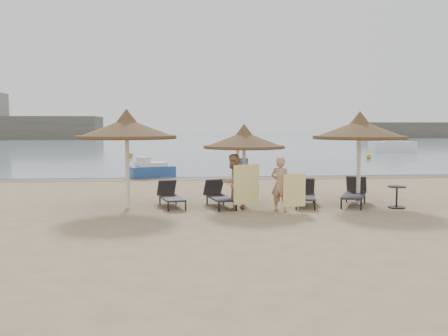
{
  "coord_description": "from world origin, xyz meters",
  "views": [
    {
      "loc": [
        -1.87,
        -13.61,
        2.49
      ],
      "look_at": [
        -0.36,
        1.2,
        1.21
      ],
      "focal_mm": 40.0,
      "sensor_mm": 36.0,
      "label": 1
    }
  ],
  "objects_px": {
    "palapa_left": "(127,129)",
    "person_left": "(233,178)",
    "palapa_right": "(360,130)",
    "lounger_near_left": "(219,195)",
    "lounger_near_right": "(305,194)",
    "lounger_far_right": "(354,193)",
    "side_table": "(397,198)",
    "palapa_center": "(244,140)",
    "lounger_far_left": "(170,195)",
    "person_right": "(281,180)",
    "pedal_boat": "(151,169)"
  },
  "relations": [
    {
      "from": "lounger_near_left",
      "to": "side_table",
      "type": "xyz_separation_m",
      "value": [
        5.31,
        -0.84,
        -0.05
      ]
    },
    {
      "from": "lounger_near_right",
      "to": "side_table",
      "type": "distance_m",
      "value": 2.72
    },
    {
      "from": "lounger_near_left",
      "to": "lounger_far_right",
      "type": "distance_m",
      "value": 4.28
    },
    {
      "from": "lounger_near_left",
      "to": "lounger_near_right",
      "type": "bearing_deg",
      "value": -11.82
    },
    {
      "from": "lounger_far_left",
      "to": "person_right",
      "type": "relative_size",
      "value": 0.98
    },
    {
      "from": "palapa_right",
      "to": "lounger_near_left",
      "type": "distance_m",
      "value": 4.87
    },
    {
      "from": "lounger_near_left",
      "to": "side_table",
      "type": "bearing_deg",
      "value": -19.99
    },
    {
      "from": "palapa_left",
      "to": "pedal_boat",
      "type": "xyz_separation_m",
      "value": [
        0.28,
        9.04,
        -2.01
      ]
    },
    {
      "from": "lounger_far_left",
      "to": "side_table",
      "type": "bearing_deg",
      "value": -20.61
    },
    {
      "from": "palapa_right",
      "to": "lounger_near_right",
      "type": "relative_size",
      "value": 1.58
    },
    {
      "from": "person_right",
      "to": "lounger_far_right",
      "type": "bearing_deg",
      "value": -125.92
    },
    {
      "from": "person_left",
      "to": "palapa_right",
      "type": "bearing_deg",
      "value": 151.52
    },
    {
      "from": "palapa_center",
      "to": "palapa_right",
      "type": "bearing_deg",
      "value": -2.09
    },
    {
      "from": "palapa_left",
      "to": "person_left",
      "type": "height_order",
      "value": "palapa_left"
    },
    {
      "from": "palapa_left",
      "to": "person_left",
      "type": "xyz_separation_m",
      "value": [
        3.11,
        -0.62,
        -1.41
      ]
    },
    {
      "from": "lounger_far_left",
      "to": "lounger_far_right",
      "type": "relative_size",
      "value": 0.91
    },
    {
      "from": "side_table",
      "to": "person_right",
      "type": "xyz_separation_m",
      "value": [
        -3.62,
        -0.26,
        0.61
      ]
    },
    {
      "from": "lounger_near_right",
      "to": "person_left",
      "type": "bearing_deg",
      "value": -150.53
    },
    {
      "from": "palapa_center",
      "to": "person_left",
      "type": "xyz_separation_m",
      "value": [
        -0.45,
        -0.84,
        -1.06
      ]
    },
    {
      "from": "side_table",
      "to": "lounger_far_left",
      "type": "bearing_deg",
      "value": 171.56
    },
    {
      "from": "palapa_left",
      "to": "palapa_right",
      "type": "height_order",
      "value": "palapa_left"
    },
    {
      "from": "side_table",
      "to": "pedal_boat",
      "type": "relative_size",
      "value": 0.27
    },
    {
      "from": "lounger_far_left",
      "to": "lounger_near_right",
      "type": "distance_m",
      "value": 4.19
    },
    {
      "from": "lounger_near_left",
      "to": "pedal_boat",
      "type": "xyz_separation_m",
      "value": [
        -2.46,
        8.99,
        0.01
      ]
    },
    {
      "from": "lounger_near_right",
      "to": "palapa_right",
      "type": "bearing_deg",
      "value": 17.18
    },
    {
      "from": "palapa_right",
      "to": "pedal_boat",
      "type": "distance_m",
      "value": 11.48
    },
    {
      "from": "palapa_left",
      "to": "lounger_far_left",
      "type": "distance_m",
      "value": 2.4
    },
    {
      "from": "lounger_near_right",
      "to": "pedal_boat",
      "type": "relative_size",
      "value": 0.79
    },
    {
      "from": "lounger_far_left",
      "to": "lounger_near_right",
      "type": "xyz_separation_m",
      "value": [
        4.19,
        -0.2,
        0.01
      ]
    },
    {
      "from": "pedal_boat",
      "to": "palapa_left",
      "type": "bearing_deg",
      "value": -110.9
    },
    {
      "from": "palapa_right",
      "to": "lounger_near_right",
      "type": "xyz_separation_m",
      "value": [
        -1.74,
        -0.08,
        -1.98
      ]
    },
    {
      "from": "palapa_center",
      "to": "person_left",
      "type": "height_order",
      "value": "palapa_center"
    },
    {
      "from": "palapa_right",
      "to": "lounger_near_left",
      "type": "xyz_separation_m",
      "value": [
        -4.45,
        -0.04,
        -1.98
      ]
    },
    {
      "from": "person_right",
      "to": "pedal_boat",
      "type": "xyz_separation_m",
      "value": [
        -4.15,
        10.09,
        -0.56
      ]
    },
    {
      "from": "palapa_left",
      "to": "person_right",
      "type": "height_order",
      "value": "palapa_left"
    },
    {
      "from": "palapa_right",
      "to": "lounger_near_left",
      "type": "relative_size",
      "value": 1.61
    },
    {
      "from": "lounger_near_right",
      "to": "lounger_far_right",
      "type": "distance_m",
      "value": 1.57
    },
    {
      "from": "palapa_left",
      "to": "person_right",
      "type": "relative_size",
      "value": 1.64
    },
    {
      "from": "lounger_far_right",
      "to": "side_table",
      "type": "distance_m",
      "value": 1.28
    },
    {
      "from": "palapa_right",
      "to": "lounger_far_right",
      "type": "xyz_separation_m",
      "value": [
        -0.17,
        -0.13,
        -1.95
      ]
    },
    {
      "from": "palapa_center",
      "to": "palapa_right",
      "type": "distance_m",
      "value": 3.66
    },
    {
      "from": "palapa_right",
      "to": "person_right",
      "type": "xyz_separation_m",
      "value": [
        -2.76,
        -1.14,
        -1.42
      ]
    },
    {
      "from": "palapa_left",
      "to": "side_table",
      "type": "xyz_separation_m",
      "value": [
        8.06,
        -0.8,
        -2.06
      ]
    },
    {
      "from": "palapa_center",
      "to": "lounger_far_right",
      "type": "bearing_deg",
      "value": -4.41
    },
    {
      "from": "lounger_far_left",
      "to": "person_left",
      "type": "distance_m",
      "value": 2.11
    },
    {
      "from": "palapa_right",
      "to": "lounger_near_right",
      "type": "height_order",
      "value": "palapa_right"
    },
    {
      "from": "side_table",
      "to": "pedal_boat",
      "type": "distance_m",
      "value": 12.54
    },
    {
      "from": "palapa_center",
      "to": "palapa_right",
      "type": "height_order",
      "value": "palapa_right"
    },
    {
      "from": "lounger_near_left",
      "to": "lounger_far_right",
      "type": "xyz_separation_m",
      "value": [
        4.28,
        -0.09,
        0.03
      ]
    },
    {
      "from": "person_left",
      "to": "person_right",
      "type": "bearing_deg",
      "value": 123.67
    }
  ]
}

